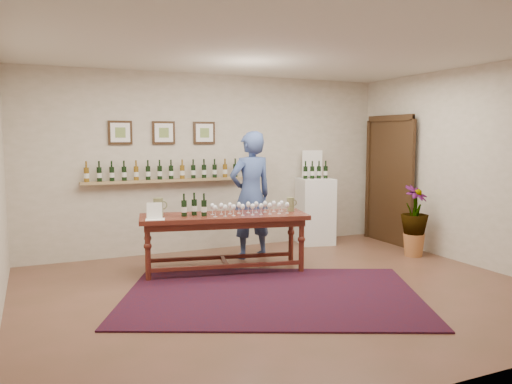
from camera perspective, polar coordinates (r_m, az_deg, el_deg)
name	(u,v)px	position (r m, az deg, el deg)	size (l,w,h in m)	color
ground	(284,291)	(6.03, 3.17, -11.23)	(6.00, 6.00, 0.00)	brown
room_shell	(346,179)	(8.46, 10.20, 1.49)	(6.00, 6.00, 6.00)	beige
rug	(272,295)	(5.86, 1.81, -11.65)	(3.35, 2.23, 0.02)	#4D0D11
tasting_table	(224,223)	(6.70, -3.67, -3.57)	(2.31, 1.15, 0.78)	#4C1A13
table_glasses	(250,208)	(6.70, -0.69, -1.85)	(1.15, 0.27, 0.16)	white
table_bottles	(194,203)	(6.59, -7.08, -1.31)	(0.30, 0.17, 0.32)	black
pitcher_left	(158,207)	(6.63, -11.12, -1.70)	(0.15, 0.15, 0.24)	olive
pitcher_right	(290,204)	(6.96, 3.96, -1.41)	(0.12, 0.12, 0.19)	olive
menu_card	(154,211)	(6.38, -11.53, -2.14)	(0.23, 0.17, 0.21)	white
display_pedestal	(315,211)	(8.57, 6.78, -2.17)	(0.56, 0.56, 1.11)	white
pedestal_bottles	(316,170)	(8.48, 6.83, 2.54)	(0.30, 0.08, 0.30)	black
info_sign	(312,163)	(8.65, 6.44, 3.26)	(0.36, 0.02, 0.49)	white
potted_plant	(415,221)	(7.97, 17.66, -3.15)	(0.64, 0.64, 0.94)	#A96838
person	(251,195)	(7.45, -0.60, -0.36)	(0.69, 0.45, 1.90)	#374C83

